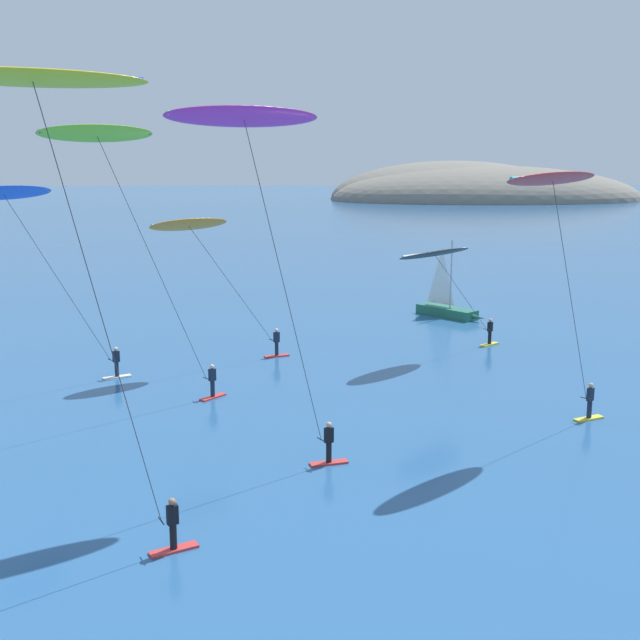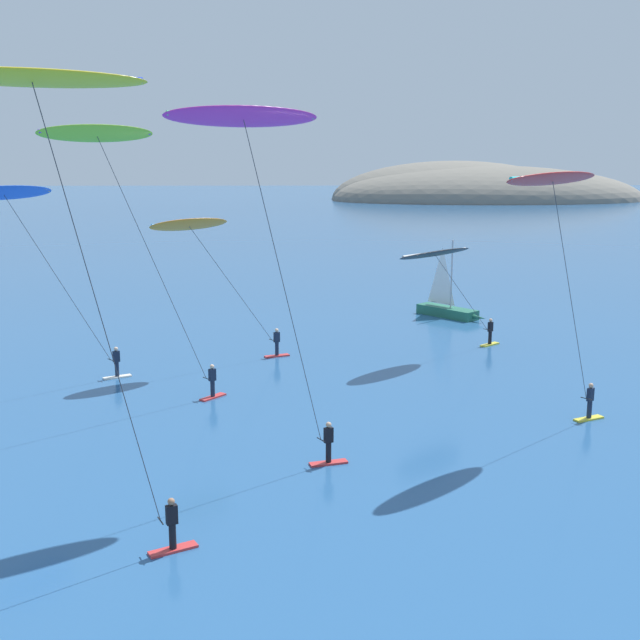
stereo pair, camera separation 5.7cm
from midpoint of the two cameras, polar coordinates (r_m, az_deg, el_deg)
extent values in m
ellipsoid|color=slate|center=(214.85, 11.87, 8.32)|extent=(80.91, 39.76, 17.86)
ellipsoid|color=slate|center=(220.60, 9.52, 8.49)|extent=(65.80, 45.04, 20.21)
cube|color=#23664C|center=(60.08, 9.06, 0.58)|extent=(4.22, 4.53, 0.70)
cone|color=#23664C|center=(58.65, 10.89, 0.24)|extent=(1.92, 2.06, 0.67)
cylinder|color=#B2B2B7|center=(59.42, 9.37, 3.23)|extent=(0.12, 0.12, 5.00)
pyramid|color=white|center=(60.00, 8.69, 3.17)|extent=(1.25, 1.41, 4.25)
cylinder|color=#A5A5AD|center=(60.34, 8.63, 1.22)|extent=(1.25, 1.41, 0.08)
cube|color=silver|center=(44.60, -14.18, -3.95)|extent=(1.51, 1.08, 0.08)
cylinder|color=#192338|center=(44.48, -14.21, -3.40)|extent=(0.22, 0.22, 0.80)
cube|color=#192338|center=(44.31, -14.25, -2.53)|extent=(0.39, 0.38, 0.60)
sphere|color=beige|center=(44.21, -14.28, -2.00)|extent=(0.22, 0.22, 0.22)
cylinder|color=black|center=(44.17, -14.64, -2.75)|extent=(0.40, 0.43, 0.04)
ellipsoid|color=blue|center=(40.69, -21.54, 8.42)|extent=(4.18, 3.98, 0.85)
cylinder|color=gold|center=(40.69, -21.54, 8.49)|extent=(3.40, 3.16, 0.16)
cylinder|color=#333338|center=(42.16, -17.92, 2.54)|extent=(3.74, 3.45, 8.89)
cube|color=red|center=(47.77, -3.04, -2.56)|extent=(1.54, 0.96, 0.08)
cylinder|color=#192338|center=(47.66, -3.05, -2.05)|extent=(0.22, 0.22, 0.80)
cube|color=#192338|center=(47.50, -3.06, -1.23)|extent=(0.39, 0.36, 0.60)
sphere|color=beige|center=(47.41, -3.07, -0.73)|extent=(0.22, 0.22, 0.22)
cylinder|color=black|center=(47.34, -3.41, -1.42)|extent=(0.35, 0.47, 0.04)
ellipsoid|color=orange|center=(43.63, -9.26, 6.72)|extent=(4.59, 3.88, 0.91)
cylinder|color=#0F7FE5|center=(43.63, -9.26, 6.79)|extent=(3.63, 2.65, 0.16)
cylinder|color=#333338|center=(45.32, -6.20, 2.42)|extent=(4.25, 3.04, 6.98)
cube|color=yellow|center=(51.66, 12.01, -1.71)|extent=(1.41, 1.27, 0.08)
cylinder|color=black|center=(51.56, 12.03, -1.23)|extent=(0.22, 0.22, 0.80)
cube|color=black|center=(51.41, 12.06, -0.47)|extent=(0.39, 0.38, 0.60)
sphere|color=tan|center=(51.32, 12.08, -0.02)|extent=(0.22, 0.22, 0.22)
cylinder|color=black|center=(51.15, 11.83, -0.66)|extent=(0.40, 0.43, 0.04)
ellipsoid|color=black|center=(45.95, 8.25, 4.70)|extent=(5.49, 5.23, 0.74)
cylinder|color=white|center=(45.94, 8.25, 4.76)|extent=(4.27, 3.94, 0.16)
cylinder|color=#333338|center=(48.48, 10.14, 1.82)|extent=(4.03, 3.70, 5.14)
cube|color=red|center=(25.68, -10.34, -15.76)|extent=(1.51, 1.08, 0.08)
cylinder|color=black|center=(25.48, -10.38, -14.88)|extent=(0.22, 0.22, 0.80)
cube|color=black|center=(25.18, -10.44, -13.45)|extent=(0.39, 0.33, 0.60)
sphere|color=#9E7051|center=(25.00, -10.47, -12.58)|extent=(0.22, 0.22, 0.22)
cylinder|color=black|center=(25.14, -11.21, -13.82)|extent=(0.28, 0.51, 0.04)
ellipsoid|color=yellow|center=(22.25, -19.75, 15.90)|extent=(5.85, 3.64, 0.55)
cylinder|color=#1432E0|center=(22.26, -19.76, 16.03)|extent=(5.14, 2.60, 0.16)
cylinder|color=#333338|center=(22.86, -15.19, -0.01)|extent=(2.54, 1.25, 12.53)
cube|color=yellow|center=(38.61, 18.61, -6.66)|extent=(1.53, 0.99, 0.08)
cylinder|color=#192338|center=(38.48, 18.65, -6.04)|extent=(0.22, 0.22, 0.80)
cube|color=#192338|center=(38.28, 18.72, -5.04)|extent=(0.39, 0.37, 0.60)
sphere|color=tan|center=(38.17, 18.76, -4.43)|extent=(0.22, 0.22, 0.22)
cylinder|color=black|center=(38.02, 18.45, -5.32)|extent=(0.39, 0.44, 0.04)
ellipsoid|color=red|center=(33.16, 16.28, 9.63)|extent=(5.38, 4.96, 0.73)
cylinder|color=#23D6DB|center=(33.16, 16.28, 9.71)|extent=(4.40, 3.91, 0.16)
cylinder|color=#333338|center=(35.29, 17.44, 1.56)|extent=(2.90, 2.56, 9.71)
cube|color=red|center=(31.62, 0.66, -10.13)|extent=(1.55, 0.79, 0.08)
cylinder|color=black|center=(31.46, 0.66, -9.38)|extent=(0.22, 0.22, 0.80)
cube|color=black|center=(31.22, 0.67, -8.18)|extent=(0.39, 0.34, 0.60)
sphere|color=tan|center=(31.08, 0.67, -7.46)|extent=(0.22, 0.22, 0.22)
cylinder|color=black|center=(31.08, 0.11, -8.51)|extent=(0.31, 0.49, 0.04)
ellipsoid|color=#D62D9E|center=(27.72, -5.40, 14.21)|extent=(5.54, 3.93, 0.82)
cylinder|color=#28D160|center=(27.72, -5.40, 14.31)|extent=(4.76, 2.88, 0.16)
cylinder|color=#333338|center=(28.80, -2.46, 2.10)|extent=(2.66, 1.57, 11.88)
cube|color=red|center=(40.10, -7.59, -5.45)|extent=(1.26, 1.42, 0.08)
cylinder|color=#192338|center=(39.97, -7.60, -4.85)|extent=(0.22, 0.22, 0.80)
cube|color=#192338|center=(39.78, -7.63, -3.88)|extent=(0.39, 0.37, 0.60)
sphere|color=beige|center=(39.67, -7.65, -3.30)|extent=(0.22, 0.22, 0.22)
cylinder|color=black|center=(39.63, -8.05, -4.13)|extent=(0.38, 0.45, 0.04)
ellipsoid|color=#8CD12D|center=(35.74, -15.55, 12.67)|extent=(4.68, 4.09, 0.87)
cylinder|color=#722DD1|center=(35.74, -15.55, 12.75)|extent=(3.96, 3.28, 0.16)
cylinder|color=#333338|center=(37.21, -11.56, 3.76)|extent=(3.91, 3.21, 11.51)
camera|label=1|loc=(0.03, -89.96, 0.01)|focal=45.00mm
camera|label=2|loc=(0.03, 90.04, -0.01)|focal=45.00mm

